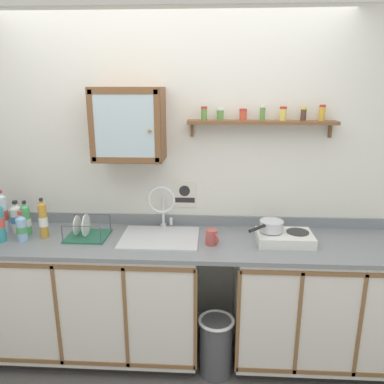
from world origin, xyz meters
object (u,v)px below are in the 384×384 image
at_px(saucepan, 271,226).
at_px(mug, 212,237).
at_px(bottle_water_blue_2, 22,228).
at_px(trash_bin, 216,345).
at_px(warning_sign, 185,194).
at_px(hot_plate_stove, 285,238).
at_px(bottle_soda_green_4, 26,220).
at_px(dish_rack, 86,233).
at_px(wall_cabinet, 129,124).
at_px(bottle_juice_amber_5, 43,220).
at_px(bottle_water_clear_3, 3,213).
at_px(bottle_opaque_white_0, 17,218).
at_px(sink, 160,240).

relative_size(saucepan, mug, 2.33).
bearing_deg(bottle_water_blue_2, trash_bin, -5.59).
bearing_deg(bottle_water_blue_2, warning_sign, 18.72).
relative_size(hot_plate_stove, bottle_soda_green_4, 1.49).
distance_m(dish_rack, wall_cabinet, 0.84).
bearing_deg(bottle_juice_amber_5, bottle_water_blue_2, -152.05).
bearing_deg(saucepan, hot_plate_stove, -9.38).
height_order(bottle_water_blue_2, mug, bottle_water_blue_2).
distance_m(saucepan, mug, 0.42).
relative_size(bottle_water_clear_3, mug, 2.84).
distance_m(bottle_water_blue_2, dish_rack, 0.44).
bearing_deg(hot_plate_stove, wall_cabinet, 171.05).
height_order(bottle_opaque_white_0, bottle_water_clear_3, bottle_water_clear_3).
height_order(dish_rack, trash_bin, dish_rack).
bearing_deg(mug, dish_rack, 174.83).
xyz_separation_m(bottle_water_clear_3, mug, (1.56, -0.16, -0.09)).
relative_size(saucepan, trash_bin, 0.59).
bearing_deg(mug, wall_cabinet, 158.50).
bearing_deg(trash_bin, bottle_soda_green_4, 169.99).
distance_m(dish_rack, mug, 0.91).
bearing_deg(wall_cabinet, warning_sign, 20.06).
height_order(dish_rack, warning_sign, warning_sign).
height_order(sink, bottle_soda_green_4, sink).
bearing_deg(trash_bin, bottle_juice_amber_5, 170.75).
relative_size(bottle_soda_green_4, dish_rack, 0.88).
bearing_deg(sink, mug, -15.65).
relative_size(saucepan, dish_rack, 0.89).
height_order(bottle_soda_green_4, mug, bottle_soda_green_4).
relative_size(sink, wall_cabinet, 1.08).
bearing_deg(warning_sign, hot_plate_stove, -23.41).
xyz_separation_m(bottle_opaque_white_0, bottle_soda_green_4, (0.10, -0.05, 0.01)).
bearing_deg(hot_plate_stove, bottle_opaque_white_0, 177.28).
bearing_deg(bottle_opaque_white_0, bottle_water_blue_2, -54.22).
distance_m(hot_plate_stove, dish_rack, 1.42).
height_order(mug, trash_bin, mug).
relative_size(bottle_water_clear_3, trash_bin, 0.72).
height_order(saucepan, bottle_water_blue_2, bottle_water_blue_2).
bearing_deg(warning_sign, bottle_soda_green_4, -166.77).
xyz_separation_m(bottle_soda_green_4, bottle_juice_amber_5, (0.15, -0.04, 0.02)).
bearing_deg(bottle_water_clear_3, hot_plate_stove, -2.74).
xyz_separation_m(sink, bottle_water_blue_2, (-0.96, -0.11, 0.11)).
distance_m(hot_plate_stove, trash_bin, 0.90).
height_order(bottle_opaque_white_0, mug, bottle_opaque_white_0).
relative_size(bottle_opaque_white_0, bottle_water_clear_3, 0.76).
distance_m(bottle_juice_amber_5, wall_cabinet, 0.92).
bearing_deg(dish_rack, warning_sign, 22.78).
relative_size(bottle_water_blue_2, bottle_soda_green_4, 0.83).
xyz_separation_m(bottle_juice_amber_5, dish_rack, (0.30, 0.02, -0.10)).
relative_size(dish_rack, wall_cabinet, 0.57).
height_order(bottle_soda_green_4, trash_bin, bottle_soda_green_4).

